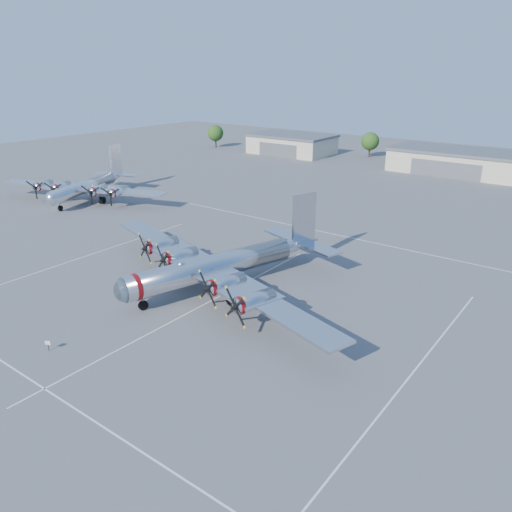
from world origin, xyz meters
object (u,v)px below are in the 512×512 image
Objects in this scene: hangar_west at (292,144)px; tree_west at (370,141)px; hangar_center at (455,161)px; info_placard at (48,344)px; bomber_west at (89,200)px; tree_far_west at (215,133)px; main_bomber_b29 at (223,287)px.

hangar_west is 21.61m from tree_west.
hangar_center is 29.32× the size of info_placard.
hangar_center reaches higher than bomber_west.
tree_far_west is (-70.00, -3.96, 1.51)m from hangar_center.
info_placard is at bearing -55.98° from tree_far_west.
main_bomber_b29 is 47.52m from bomber_west.
hangar_west is 45.00m from hangar_center.
hangar_west reaches higher than info_placard.
tree_west is (-25.00, 8.04, 1.51)m from hangar_center.
info_placard is (-3.37, -19.49, 0.69)m from main_bomber_b29.
hangar_center is 0.70× the size of main_bomber_b29.
main_bomber_b29 is at bearing -90.97° from hangar_center.
tree_west reaches higher than hangar_center.
tree_west is at bearing 14.93° from tree_far_west.
main_bomber_b29 is (43.63, -81.15, -2.71)m from hangar_west.
hangar_center is 26.30m from tree_west.
main_bomber_b29 is at bearing -75.16° from tree_west.
hangar_west is at bearing 70.17° from bomber_west.
hangar_west is 0.79× the size of hangar_center.
info_placard is (41.83, -34.15, 0.69)m from bomber_west.
info_placard is (65.26, -96.67, -3.54)m from tree_far_west.
tree_far_west is 1.00× the size of tree_west.
bomber_west is at bearing 117.32° from info_placard.
tree_west is at bearing 55.38° from bomber_west.
hangar_west is 3.40× the size of tree_west.
tree_far_west is 6.81× the size of info_placard.
tree_far_west reaches higher than info_placard.
info_placard is at bearing -92.70° from hangar_center.
tree_far_west reaches higher than hangar_west.
main_bomber_b29 is 1.23× the size of bomber_west.
tree_far_west is (-25.00, -3.96, 1.51)m from hangar_west.
hangar_center is at bearing 105.69° from main_bomber_b29.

